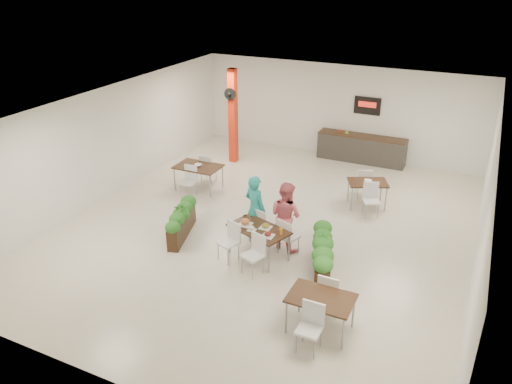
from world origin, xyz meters
TOP-DOWN VIEW (x-y plane):
  - ground at (0.00, 0.00)m, footprint 12.00×12.00m
  - room_shell at (0.00, 0.00)m, footprint 10.10×12.10m
  - red_column at (-3.00, 3.79)m, footprint 0.40×0.41m
  - service_counter at (1.00, 5.65)m, footprint 3.00×0.64m
  - main_table at (0.38, -1.43)m, footprint 1.69×1.93m
  - diner_man at (-0.01, -0.78)m, footprint 0.73×0.60m
  - diner_woman at (0.79, -0.78)m, footprint 1.00×0.89m
  - planter_left at (-1.77, -1.38)m, footprint 0.78×1.69m
  - planter_right at (1.96, -1.48)m, footprint 0.90×1.92m
  - side_table_a at (-2.88, 1.28)m, footprint 1.36×1.62m
  - side_table_b at (2.03, 2.28)m, footprint 1.27×1.65m
  - side_table_c at (2.52, -3.30)m, footprint 1.21×1.62m

SIDE VIEW (x-z plane):
  - ground at x=0.00m, z-range 0.00..0.00m
  - planter_left at x=-1.77m, z-range 0.04..0.94m
  - service_counter at x=1.00m, z-range -0.61..1.59m
  - planter_right at x=1.96m, z-range -0.02..1.03m
  - side_table_b at x=2.03m, z-range 0.16..1.08m
  - side_table_c at x=2.52m, z-range 0.16..1.09m
  - main_table at x=0.38m, z-range 0.17..1.10m
  - side_table_a at x=-2.88m, z-range 0.18..1.10m
  - diner_woman at x=0.79m, z-range 0.00..1.72m
  - diner_man at x=-0.01m, z-range 0.00..1.73m
  - red_column at x=-3.00m, z-range 0.04..3.24m
  - room_shell at x=0.00m, z-range 0.40..3.62m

